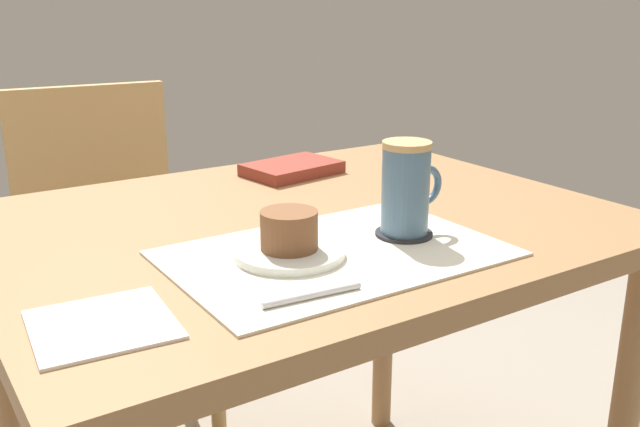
% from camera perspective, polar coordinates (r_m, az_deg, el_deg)
% --- Properties ---
extents(dining_table, '(1.00, 0.78, 0.74)m').
position_cam_1_polar(dining_table, '(1.20, -1.42, -4.44)').
color(dining_table, '#997047').
rests_on(dining_table, ground_plane).
extents(wooden_chair, '(0.45, 0.45, 0.87)m').
position_cam_1_polar(wooden_chair, '(1.82, -16.60, -2.76)').
color(wooden_chair, tan).
rests_on(wooden_chair, ground_plane).
extents(placemat, '(0.46, 0.31, 0.00)m').
position_cam_1_polar(placemat, '(1.00, 1.25, -3.21)').
color(placemat, silver).
rests_on(placemat, dining_table).
extents(pastry_plate, '(0.15, 0.15, 0.01)m').
position_cam_1_polar(pastry_plate, '(0.98, -2.46, -3.16)').
color(pastry_plate, silver).
rests_on(pastry_plate, placemat).
extents(pastry, '(0.08, 0.08, 0.05)m').
position_cam_1_polar(pastry, '(0.97, -2.49, -1.33)').
color(pastry, brown).
rests_on(pastry, pastry_plate).
extents(coffee_coaster, '(0.09, 0.09, 0.00)m').
position_cam_1_polar(coffee_coaster, '(1.07, 6.72, -1.60)').
color(coffee_coaster, '#232328').
rests_on(coffee_coaster, placemat).
extents(coffee_mug, '(0.10, 0.07, 0.14)m').
position_cam_1_polar(coffee_mug, '(1.05, 6.95, 2.09)').
color(coffee_mug, slate).
rests_on(coffee_mug, coffee_coaster).
extents(teaspoon, '(0.13, 0.02, 0.01)m').
position_cam_1_polar(teaspoon, '(0.85, -0.62, -6.54)').
color(teaspoon, silver).
rests_on(teaspoon, placemat).
extents(paper_napkin, '(0.16, 0.16, 0.00)m').
position_cam_1_polar(paper_napkin, '(0.83, -17.03, -8.49)').
color(paper_napkin, white).
rests_on(paper_napkin, dining_table).
extents(small_book, '(0.20, 0.15, 0.02)m').
position_cam_1_polar(small_book, '(1.43, -2.26, 3.62)').
color(small_book, maroon).
rests_on(small_book, dining_table).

